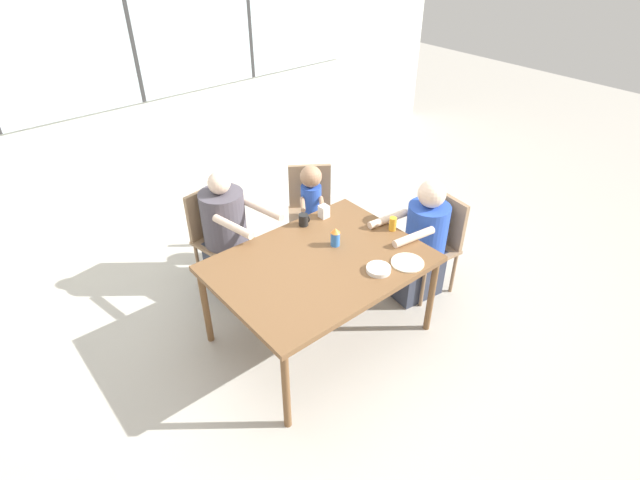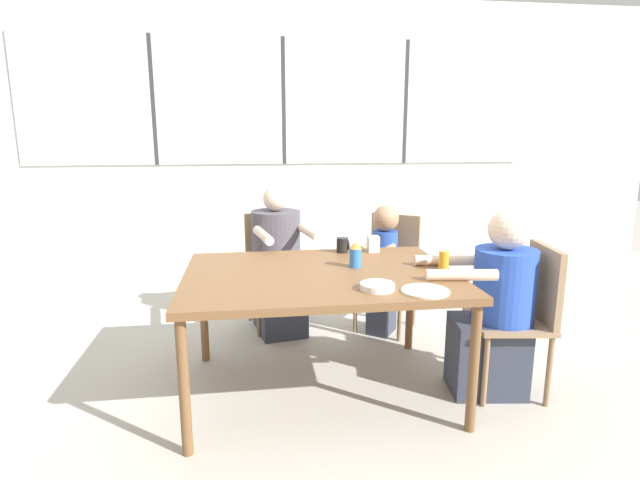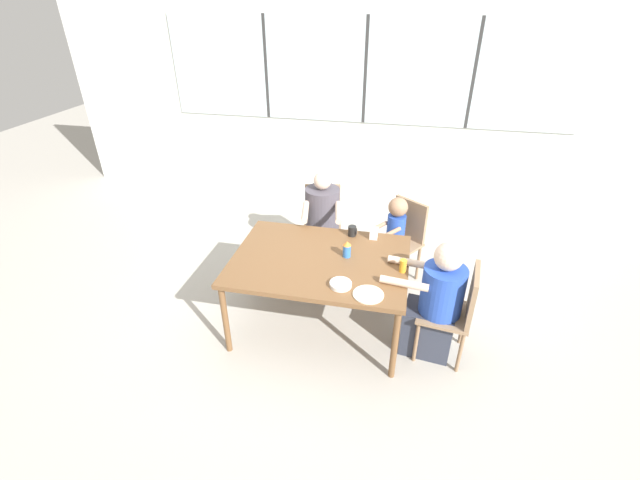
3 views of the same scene
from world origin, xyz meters
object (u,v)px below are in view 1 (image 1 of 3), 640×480
object	(u,v)px
chair_for_man_blue_shirt	(437,236)
milk_carton_small	(324,211)
bowl_white_shallow	(379,269)
chair_for_toddler	(310,204)
sippy_cup	(335,237)
person_man_blue_shirt	(421,246)
juice_glass	(393,224)
chair_for_woman_green_shirt	(215,229)
coffee_mug	(304,220)
person_toddler	(311,215)
person_woman_green_shirt	(229,239)

from	to	relation	value
chair_for_man_blue_shirt	milk_carton_small	xyz separation A→B (m)	(-0.73, 0.58, 0.25)
bowl_white_shallow	chair_for_toddler	bearing A→B (deg)	71.17
sippy_cup	milk_carton_small	size ratio (longest dim) A/B	1.44
chair_for_man_blue_shirt	person_man_blue_shirt	bearing A→B (deg)	90.00
chair_for_toddler	juice_glass	bearing A→B (deg)	126.58
chair_for_woman_green_shirt	coffee_mug	xyz separation A→B (m)	(0.42, -0.68, 0.25)
chair_for_toddler	sippy_cup	distance (m)	1.00
person_toddler	juice_glass	xyz separation A→B (m)	(0.10, -0.85, 0.28)
chair_for_man_blue_shirt	sippy_cup	bearing A→B (deg)	83.47
sippy_cup	chair_for_woman_green_shirt	bearing A→B (deg)	112.13
person_woman_green_shirt	person_man_blue_shirt	world-z (taller)	person_woman_green_shirt
milk_carton_small	coffee_mug	bearing A→B (deg)	176.96
person_toddler	bowl_white_shallow	xyz separation A→B (m)	(-0.35, -1.15, 0.25)
chair_for_toddler	chair_for_woman_green_shirt	bearing A→B (deg)	23.15
person_toddler	juice_glass	distance (m)	0.91
chair_for_toddler	person_toddler	size ratio (longest dim) A/B	0.90
chair_for_man_blue_shirt	chair_for_toddler	size ratio (longest dim) A/B	1.00
person_man_blue_shirt	juice_glass	size ratio (longest dim) A/B	9.68
chair_for_woman_green_shirt	sippy_cup	size ratio (longest dim) A/B	5.81
chair_for_woman_green_shirt	chair_for_toddler	bearing A→B (deg)	156.85
person_woman_green_shirt	bowl_white_shallow	size ratio (longest dim) A/B	6.38
chair_for_man_blue_shirt	bowl_white_shallow	bearing A→B (deg)	109.53
coffee_mug	milk_carton_small	world-z (taller)	milk_carton_small
chair_for_woman_green_shirt	person_man_blue_shirt	xyz separation A→B (m)	(1.18, -1.25, -0.04)
chair_for_man_blue_shirt	juice_glass	xyz separation A→B (m)	(-0.45, 0.10, 0.26)
chair_for_woman_green_shirt	coffee_mug	bearing A→B (deg)	110.93
chair_for_woman_green_shirt	chair_for_man_blue_shirt	bearing A→B (deg)	125.84
chair_for_man_blue_shirt	bowl_white_shallow	world-z (taller)	chair_for_man_blue_shirt
sippy_cup	bowl_white_shallow	xyz separation A→B (m)	(0.02, -0.42, -0.06)
chair_for_woman_green_shirt	person_woman_green_shirt	size ratio (longest dim) A/B	0.79
coffee_mug	chair_for_man_blue_shirt	bearing A→B (deg)	-32.70
person_toddler	milk_carton_small	size ratio (longest dim) A/B	9.29
person_toddler	chair_for_toddler	bearing A→B (deg)	-90.00
sippy_cup	milk_carton_small	bearing A→B (deg)	61.54
sippy_cup	bowl_white_shallow	bearing A→B (deg)	-87.26
chair_for_toddler	juice_glass	world-z (taller)	chair_for_toddler
chair_for_toddler	person_woman_green_shirt	bearing A→B (deg)	33.94
chair_for_woman_green_shirt	person_toddler	world-z (taller)	person_toddler
chair_for_toddler	person_man_blue_shirt	world-z (taller)	person_man_blue_shirt
chair_for_woman_green_shirt	person_woman_green_shirt	world-z (taller)	person_woman_green_shirt
person_toddler	juice_glass	bearing A→B (deg)	132.61
person_man_blue_shirt	milk_carton_small	size ratio (longest dim) A/B	10.32
chair_for_woman_green_shirt	chair_for_toddler	world-z (taller)	same
person_woman_green_shirt	milk_carton_small	size ratio (longest dim) A/B	10.55
chair_for_man_blue_shirt	chair_for_toddler	bearing A→B (deg)	31.01
juice_glass	bowl_white_shallow	xyz separation A→B (m)	(-0.45, -0.29, -0.04)
chair_for_woman_green_shirt	person_man_blue_shirt	size ratio (longest dim) A/B	0.81
chair_for_man_blue_shirt	milk_carton_small	bearing A→B (deg)	59.01
bowl_white_shallow	person_woman_green_shirt	bearing A→B (deg)	107.66
chair_for_man_blue_shirt	bowl_white_shallow	size ratio (longest dim) A/B	5.05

